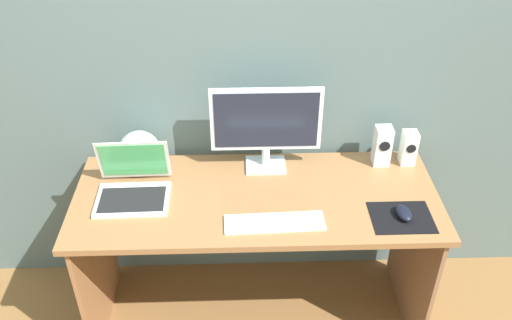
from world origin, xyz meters
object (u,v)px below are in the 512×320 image
at_px(speaker_right, 409,148).
at_px(keyboard_external, 274,223).
at_px(speaker_near_monitor, 382,146).
at_px(fishbowl, 140,151).
at_px(laptop, 133,186).
at_px(mouse, 404,213).
at_px(monitor, 266,125).

height_order(speaker_right, keyboard_external, speaker_right).
distance_m(speaker_right, keyboard_external, 0.76).
xyz_separation_m(speaker_near_monitor, fishbowl, (-1.09, -0.00, -0.00)).
bearing_deg(speaker_right, keyboard_external, -147.47).
distance_m(laptop, fishbowl, 0.20).
relative_size(speaker_right, keyboard_external, 0.40).
xyz_separation_m(speaker_right, speaker_near_monitor, (-0.12, 0.00, 0.01)).
xyz_separation_m(speaker_right, keyboard_external, (-0.63, -0.40, -0.08)).
bearing_deg(laptop, fishbowl, 88.54).
bearing_deg(mouse, monitor, 138.22).
xyz_separation_m(monitor, fishbowl, (-0.57, 0.01, -0.13)).
bearing_deg(monitor, mouse, -34.40).
relative_size(laptop, fishbowl, 1.64).
xyz_separation_m(laptop, mouse, (1.11, -0.18, -0.03)).
distance_m(laptop, keyboard_external, 0.62).
relative_size(speaker_near_monitor, fishbowl, 0.99).
bearing_deg(speaker_near_monitor, speaker_right, -0.01).
distance_m(speaker_right, fishbowl, 1.22).
xyz_separation_m(speaker_near_monitor, mouse, (0.01, -0.38, -0.07)).
bearing_deg(speaker_right, mouse, -106.02).
bearing_deg(fishbowl, speaker_near_monitor, 0.26).
xyz_separation_m(speaker_right, mouse, (-0.11, -0.38, -0.06)).
height_order(speaker_near_monitor, keyboard_external, speaker_near_monitor).
xyz_separation_m(speaker_near_monitor, laptop, (-1.10, -0.20, -0.05)).
bearing_deg(mouse, keyboard_external, 175.18).
distance_m(laptop, mouse, 1.13).
height_order(speaker_right, speaker_near_monitor, speaker_near_monitor).
bearing_deg(monitor, speaker_right, 0.88).
height_order(speaker_near_monitor, fishbowl, speaker_near_monitor).
bearing_deg(mouse, speaker_near_monitor, 84.57).
height_order(monitor, mouse, monitor).
bearing_deg(fishbowl, monitor, -0.51).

